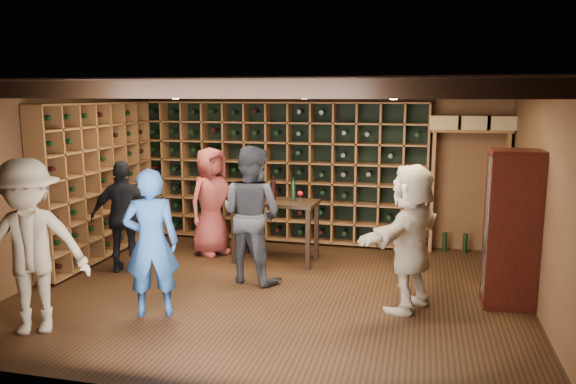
% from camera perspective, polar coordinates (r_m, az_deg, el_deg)
% --- Properties ---
extents(ground, '(6.00, 6.00, 0.00)m').
position_cam_1_polar(ground, '(6.98, -1.55, -10.03)').
color(ground, black).
rests_on(ground, ground).
extents(room_shell, '(6.00, 6.00, 6.00)m').
position_cam_1_polar(room_shell, '(6.61, -1.52, 10.26)').
color(room_shell, '#54331C').
rests_on(room_shell, ground).
extents(wine_rack_back, '(4.65, 0.30, 2.20)m').
position_cam_1_polar(wine_rack_back, '(9.03, -0.96, 2.08)').
color(wine_rack_back, brown).
rests_on(wine_rack_back, ground).
extents(wine_rack_left, '(0.30, 2.65, 2.20)m').
position_cam_1_polar(wine_rack_left, '(8.57, -18.69, 1.13)').
color(wine_rack_left, brown).
rests_on(wine_rack_left, ground).
extents(crate_shelf, '(1.20, 0.32, 2.07)m').
position_cam_1_polar(crate_shelf, '(8.72, 18.08, 4.08)').
color(crate_shelf, brown).
rests_on(crate_shelf, ground).
extents(display_cabinet, '(0.55, 0.50, 1.75)m').
position_cam_1_polar(display_cabinet, '(6.78, 21.69, -3.79)').
color(display_cabinet, black).
rests_on(display_cabinet, ground).
extents(man_blue_shirt, '(0.69, 0.58, 1.61)m').
position_cam_1_polar(man_blue_shirt, '(6.21, -13.73, -5.05)').
color(man_blue_shirt, navy).
rests_on(man_blue_shirt, ground).
extents(man_grey_suit, '(1.01, 0.88, 1.75)m').
position_cam_1_polar(man_grey_suit, '(7.15, -3.76, -2.26)').
color(man_grey_suit, black).
rests_on(man_grey_suit, ground).
extents(guest_red_floral, '(0.84, 0.94, 1.61)m').
position_cam_1_polar(guest_red_floral, '(8.42, -7.76, -0.95)').
color(guest_red_floral, maroon).
rests_on(guest_red_floral, ground).
extents(guest_woman_black, '(0.96, 0.63, 1.51)m').
position_cam_1_polar(guest_woman_black, '(7.85, -16.27, -2.43)').
color(guest_woman_black, black).
rests_on(guest_woman_black, ground).
extents(guest_khaki, '(1.31, 1.08, 1.77)m').
position_cam_1_polar(guest_khaki, '(6.16, -24.81, -5.08)').
color(guest_khaki, gray).
rests_on(guest_khaki, ground).
extents(guest_beige, '(1.11, 1.58, 1.64)m').
position_cam_1_polar(guest_beige, '(6.35, 12.33, -4.52)').
color(guest_beige, tan).
rests_on(guest_beige, ground).
extents(tasting_table, '(1.21, 0.65, 1.17)m').
position_cam_1_polar(tasting_table, '(7.97, -1.31, -1.62)').
color(tasting_table, black).
rests_on(tasting_table, ground).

